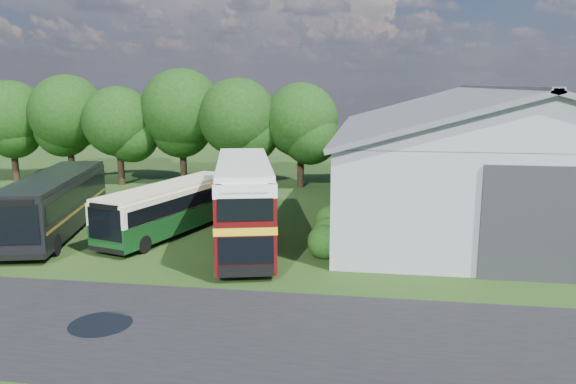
% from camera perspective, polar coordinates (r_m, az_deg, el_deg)
% --- Properties ---
extents(ground, '(120.00, 120.00, 0.00)m').
position_cam_1_polar(ground, '(23.23, -11.75, -10.28)').
color(ground, '#173210').
rests_on(ground, ground).
extents(asphalt_road, '(60.00, 8.00, 0.02)m').
position_cam_1_polar(asphalt_road, '(19.74, -6.43, -14.06)').
color(asphalt_road, black).
rests_on(asphalt_road, ground).
extents(puddle, '(2.20, 2.20, 0.01)m').
position_cam_1_polar(puddle, '(21.28, -18.51, -12.67)').
color(puddle, black).
rests_on(puddle, ground).
extents(storage_shed, '(18.80, 24.80, 8.15)m').
position_cam_1_polar(storage_shed, '(37.17, 19.83, 3.88)').
color(storage_shed, gray).
rests_on(storage_shed, ground).
extents(tree_far_left, '(6.12, 6.12, 8.64)m').
position_cam_1_polar(tree_far_left, '(53.98, -26.34, 6.89)').
color(tree_far_left, black).
rests_on(tree_far_left, ground).
extents(tree_left_a, '(6.46, 6.46, 9.12)m').
position_cam_1_polar(tree_left_a, '(51.70, -21.47, 7.48)').
color(tree_left_a, black).
rests_on(tree_left_a, ground).
extents(tree_left_b, '(5.78, 5.78, 8.16)m').
position_cam_1_polar(tree_left_b, '(48.53, -16.85, 6.86)').
color(tree_left_b, black).
rests_on(tree_left_b, ground).
extents(tree_mid, '(6.80, 6.80, 9.60)m').
position_cam_1_polar(tree_mid, '(47.78, -10.76, 8.19)').
color(tree_mid, black).
rests_on(tree_mid, ground).
extents(tree_right_a, '(6.26, 6.26, 8.83)m').
position_cam_1_polar(tree_right_a, '(45.42, -5.14, 7.58)').
color(tree_right_a, black).
rests_on(tree_right_a, ground).
extents(tree_right_b, '(5.98, 5.98, 8.45)m').
position_cam_1_polar(tree_right_b, '(45.31, 1.31, 7.30)').
color(tree_right_b, black).
rests_on(tree_right_b, ground).
extents(shrub_front, '(1.70, 1.70, 1.70)m').
position_cam_1_polar(shrub_front, '(27.62, 3.73, -6.61)').
color(shrub_front, '#194714').
rests_on(shrub_front, ground).
extents(shrub_mid, '(1.60, 1.60, 1.60)m').
position_cam_1_polar(shrub_mid, '(29.53, 4.07, -5.45)').
color(shrub_mid, '#194714').
rests_on(shrub_mid, ground).
extents(shrub_back, '(1.80, 1.80, 1.80)m').
position_cam_1_polar(shrub_back, '(31.44, 4.36, -4.43)').
color(shrub_back, '#194714').
rests_on(shrub_back, ground).
extents(bus_green_single, '(5.23, 10.46, 2.82)m').
position_cam_1_polar(bus_green_single, '(32.04, -11.85, -1.58)').
color(bus_green_single, black).
rests_on(bus_green_single, ground).
extents(bus_maroon_double, '(5.16, 10.96, 4.57)m').
position_cam_1_polar(bus_maroon_double, '(28.54, -4.50, -1.31)').
color(bus_maroon_double, black).
rests_on(bus_maroon_double, ground).
extents(bus_dark_single, '(5.54, 12.37, 3.32)m').
position_cam_1_polar(bus_dark_single, '(33.95, -22.58, -1.03)').
color(bus_dark_single, black).
rests_on(bus_dark_single, ground).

